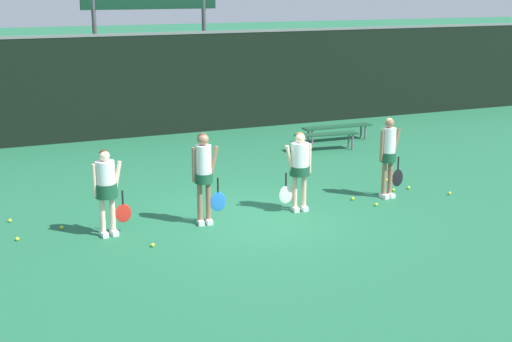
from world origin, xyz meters
name	(u,v)px	position (x,y,z in m)	size (l,w,h in m)	color
ground_plane	(254,216)	(0.00, 0.00, 0.00)	(140.00, 140.00, 0.00)	#216642
fence_windscreen	(143,85)	(0.00, 8.40, 1.57)	(60.00, 0.08, 3.11)	black
scoreboard	(150,2)	(0.76, 10.06, 3.94)	(4.36, 0.15, 4.96)	#515156
bench_courtside	(326,136)	(4.14, 4.54, 0.41)	(1.82, 0.57, 0.48)	#19472D
bench_far	(337,128)	(5.03, 5.50, 0.39)	(2.16, 0.41, 0.45)	#19472D
player_0	(106,185)	(-2.91, 0.02, 0.95)	(0.69, 0.40, 1.62)	beige
player_1	(204,170)	(-1.06, -0.06, 1.06)	(0.64, 0.35, 1.79)	#8C664C
player_2	(299,165)	(0.98, -0.03, 0.96)	(0.69, 0.41, 1.63)	beige
player_3	(389,152)	(3.14, 0.04, 1.02)	(0.62, 0.34, 1.74)	#8C664C
tennis_ball_0	(153,245)	(-2.33, -0.90, 0.04)	(0.07, 0.07, 0.07)	#CCE033
tennis_ball_1	(62,227)	(-3.65, 0.71, 0.03)	(0.07, 0.07, 0.07)	#CCE033
tennis_ball_2	(393,190)	(3.54, 0.36, 0.03)	(0.07, 0.07, 0.07)	#CCE033
tennis_ball_3	(10,221)	(-4.51, 1.52, 0.04)	(0.07, 0.07, 0.07)	#CCE033
tennis_ball_4	(409,188)	(3.95, 0.36, 0.03)	(0.07, 0.07, 0.07)	#CCE033
tennis_ball_5	(376,204)	(2.59, -0.42, 0.03)	(0.07, 0.07, 0.07)	#CCE033
tennis_ball_6	(17,239)	(-4.49, 0.38, 0.04)	(0.07, 0.07, 0.07)	#CCE033
tennis_ball_7	(450,193)	(4.51, -0.36, 0.04)	(0.07, 0.07, 0.07)	#CCE033
tennis_ball_8	(386,180)	(3.86, 1.12, 0.04)	(0.07, 0.07, 0.07)	#CCE033
tennis_ball_9	(353,199)	(2.35, 0.13, 0.04)	(0.07, 0.07, 0.07)	#CCE033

